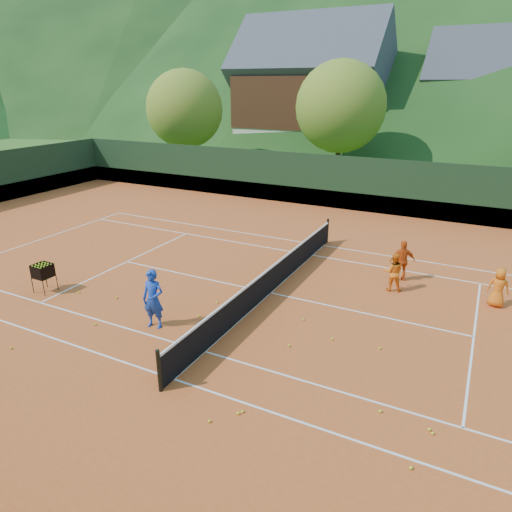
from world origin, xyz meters
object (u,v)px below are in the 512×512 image
at_px(ball_hopper, 43,271).
at_px(student_c, 499,288).
at_px(coach, 153,299).
at_px(student_b, 403,261).
at_px(student_a, 393,272).
at_px(tennis_net, 270,279).
at_px(chalet_left, 311,96).
at_px(chalet_mid, 500,105).

bearing_deg(ball_hopper, student_c, 22.83).
distance_m(coach, student_b, 8.93).
distance_m(student_a, student_b, 1.03).
relative_size(coach, tennis_net, 0.15).
distance_m(student_a, chalet_left, 31.43).
distance_m(student_c, ball_hopper, 15.03).
height_order(student_c, tennis_net, student_c).
distance_m(student_b, student_c, 3.21).
bearing_deg(student_b, chalet_left, -85.32).
height_order(tennis_net, chalet_left, chalet_left).
relative_size(tennis_net, chalet_left, 0.87).
relative_size(coach, chalet_mid, 0.14).
distance_m(student_a, ball_hopper, 11.98).
distance_m(coach, tennis_net, 4.18).
bearing_deg(tennis_net, coach, -119.34).
xyz_separation_m(tennis_net, ball_hopper, (-6.96, -3.42, 0.25)).
bearing_deg(student_a, ball_hopper, 14.76).
height_order(ball_hopper, chalet_mid, chalet_mid).
bearing_deg(chalet_mid, tennis_net, -100.01).
relative_size(tennis_net, ball_hopper, 12.07).
relative_size(coach, student_a, 1.31).
height_order(coach, chalet_mid, chalet_mid).
bearing_deg(coach, chalet_left, 93.75).
height_order(student_a, student_b, student_b).
distance_m(ball_hopper, chalet_left, 33.91).
bearing_deg(chalet_mid, ball_hopper, -109.10).
relative_size(student_b, student_c, 1.16).
distance_m(coach, chalet_mid, 38.69).
relative_size(student_a, student_b, 0.90).
height_order(coach, student_b, coach).
bearing_deg(student_b, student_c, 144.31).
height_order(student_b, chalet_left, chalet_left).
bearing_deg(tennis_net, student_c, 19.30).
distance_m(coach, student_c, 10.79).
relative_size(student_a, chalet_left, 0.10).
bearing_deg(student_c, student_b, -7.73).
height_order(coach, tennis_net, coach).
bearing_deg(chalet_mid, chalet_left, -165.96).
xyz_separation_m(student_a, chalet_mid, (2.34, 31.88, 4.29)).
relative_size(student_c, ball_hopper, 1.30).
bearing_deg(ball_hopper, chalet_left, 95.20).
height_order(student_a, ball_hopper, student_a).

